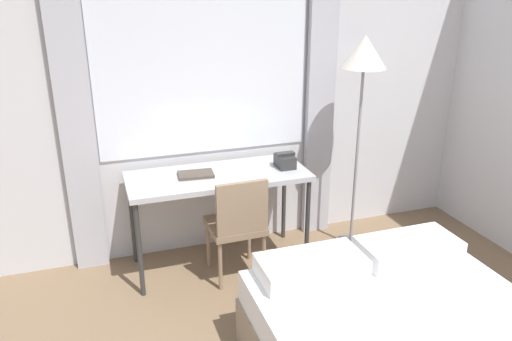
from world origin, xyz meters
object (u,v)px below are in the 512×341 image
Objects in this scene: desk at (218,181)px; desk_chair at (238,222)px; telephone at (285,161)px; book at (196,174)px; standing_lamp at (363,68)px.

desk_chair is at bearing -73.57° from desk.
book is (-0.70, 0.04, -0.04)m from telephone.
desk is at bearing 177.42° from telephone.
telephone is (-0.61, 0.05, -0.69)m from standing_lamp.
book is (-0.17, 0.01, 0.07)m from desk.
desk is 0.35m from desk_chair.
standing_lamp is (1.15, -0.07, 0.81)m from desk.
standing_lamp reaches higher than telephone.
book is (-0.24, 0.27, 0.31)m from desk_chair.
standing_lamp is 10.10× the size of telephone.
standing_lamp is 1.51m from book.
desk is 0.55m from telephone.
desk_chair is 3.02× the size of book.
desk_chair is (0.07, -0.25, -0.24)m from desk.
desk is 0.78× the size of standing_lamp.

